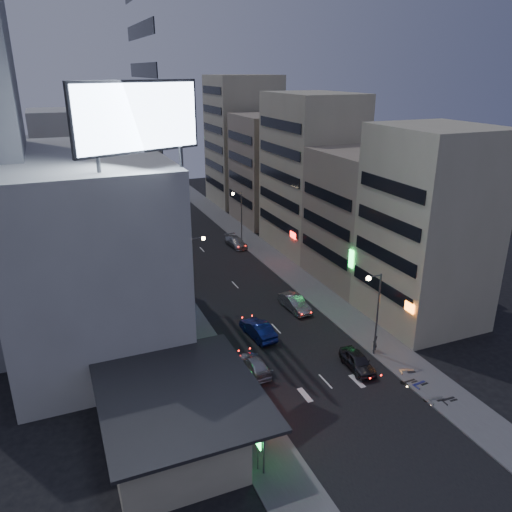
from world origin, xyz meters
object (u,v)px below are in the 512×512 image
scooter_silver_a (442,390)px  scooter_blue (424,374)px  parked_car_right_near (358,361)px  parked_car_right_mid (294,303)px  scooter_black_b (415,373)px  road_car_silver (254,364)px  scooter_silver_b (414,364)px  parked_car_right_far (236,242)px  parked_car_left (175,266)px  person (375,343)px  scooter_black_a (454,390)px  road_car_blue (258,329)px

scooter_silver_a → scooter_blue: (0.16, 2.29, -0.02)m
parked_car_right_near → parked_car_right_mid: 12.57m
parked_car_right_near → scooter_black_b: size_ratio=2.62×
road_car_silver → scooter_silver_b: (12.98, -5.30, 0.02)m
parked_car_right_far → scooter_black_b: size_ratio=2.88×
parked_car_left → scooter_black_b: (12.70, -32.12, -0.05)m
person → scooter_silver_a: size_ratio=0.79×
parked_car_right_near → scooter_silver_b: 4.92m
parked_car_right_far → road_car_silver: (-10.09, -31.53, -0.04)m
parked_car_left → scooter_silver_a: size_ratio=2.49×
scooter_silver_b → scooter_black_a: bearing=-155.1°
road_car_silver → parked_car_right_mid: bearing=-132.3°
parked_car_right_mid → road_car_silver: size_ratio=1.04×
road_car_silver → scooter_silver_b: bearing=158.3°
parked_car_left → person: (12.25, -27.00, 0.21)m
scooter_black_a → parked_car_right_far: bearing=6.3°
scooter_black_b → parked_car_right_far: bearing=1.7°
road_car_silver → person: bearing=173.9°
scooter_black_a → parked_car_right_near: bearing=38.3°
road_car_silver → scooter_black_b: 13.72m
parked_car_right_far → scooter_silver_a: bearing=-90.6°
parked_car_right_far → parked_car_right_near: bearing=-96.5°
parked_car_right_mid → road_car_blue: 7.21m
scooter_black_b → person: bearing=3.7°
scooter_black_a → parked_car_left: bearing=23.3°
road_car_silver → scooter_silver_b: road_car_silver is taller
parked_car_left → scooter_black_a: 38.01m
road_car_silver → scooter_silver_b: size_ratio=2.47×
parked_car_right_near → scooter_silver_a: 7.28m
road_car_silver → person: 11.73m
parked_car_right_mid → scooter_blue: (3.98, -16.39, -0.09)m
road_car_silver → scooter_black_b: size_ratio=2.72×
parked_car_left → parked_car_right_far: 12.20m
person → parked_car_right_far: bearing=-115.8°
parked_car_right_far → scooter_black_b: 38.05m
scooter_silver_a → scooter_black_b: 2.85m
parked_car_right_near → parked_car_left: parked_car_right_near is taller
parked_car_left → parked_car_right_far: bearing=-158.5°
parked_car_right_near → scooter_black_b: (3.55, -3.29, -0.12)m
road_car_blue → scooter_silver_b: bearing=128.0°
scooter_black_b → road_car_blue: bearing=37.1°
parked_car_right_far → scooter_blue: parked_car_right_far is taller
scooter_black_b → parked_car_left: bearing=20.3°
parked_car_right_mid → person: size_ratio=3.10×
parked_car_left → scooter_black_a: (13.98, -35.35, 0.00)m
parked_car_left → road_car_blue: size_ratio=0.99×
road_car_silver → scooter_black_a: (13.38, -9.69, 0.02)m
person → scooter_black_a: person is taller
parked_car_right_far → person: person is taller
parked_car_right_mid → scooter_black_b: bearing=-81.0°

